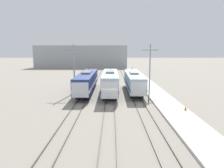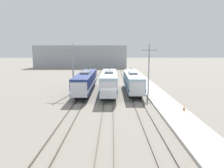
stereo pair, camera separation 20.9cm
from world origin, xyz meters
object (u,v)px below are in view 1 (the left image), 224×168
Objects in this scene: catenary_tower_right at (149,67)px; traffic_cone at (185,108)px; locomotive_far_left at (86,82)px; locomotive_center at (109,82)px; catenary_tower_left at (73,67)px; locomotive_far_right at (133,82)px.

catenary_tower_right is 14.24m from traffic_cone.
locomotive_far_left is 20.44m from traffic_cone.
locomotive_center is (4.60, -2.10, 0.14)m from locomotive_far_left.
catenary_tower_left is at bearing 142.20° from traffic_cone.
locomotive_far_right reaches higher than traffic_cone.
locomotive_far_right is (9.20, -0.30, -0.04)m from locomotive_far_left.
locomotive_center reaches higher than locomotive_far_right.
locomotive_far_left is 1.16× the size of locomotive_far_right.
locomotive_far_right is 14.90m from traffic_cone.
locomotive_center is 7.57m from catenary_tower_left.
locomotive_center is at bearing -170.11° from catenary_tower_right.
catenary_tower_left is at bearing 180.00° from catenary_tower_right.
locomotive_far_left is at bearing 18.83° from catenary_tower_left.
catenary_tower_right is at bearing 101.16° from traffic_cone.
traffic_cone is at bearing -43.50° from locomotive_far_left.
catenary_tower_right is at bearing 0.00° from catenary_tower_left.
locomotive_center is 1.82× the size of catenary_tower_left.
locomotive_far_right is 1.79× the size of catenary_tower_left.
locomotive_center is 1.82× the size of catenary_tower_right.
locomotive_far_left is at bearing 176.32° from catenary_tower_right.
catenary_tower_right is at bearing -3.68° from locomotive_far_left.
locomotive_center is 30.09× the size of traffic_cone.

